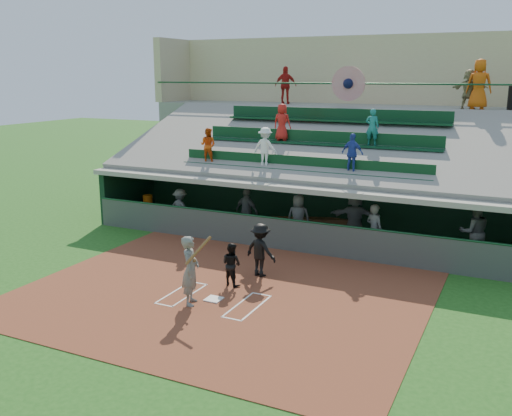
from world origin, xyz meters
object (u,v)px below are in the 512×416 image
at_px(batter_at_plate, 191,270).
at_px(white_table, 149,212).
at_px(water_cooler, 148,200).
at_px(home_plate, 214,299).
at_px(catcher, 231,264).

bearing_deg(batter_at_plate, white_table, 132.57).
distance_m(batter_at_plate, water_cooler, 9.53).
bearing_deg(white_table, batter_at_plate, -30.70).
distance_m(home_plate, batter_at_plate, 1.13).
bearing_deg(water_cooler, batter_at_plate, -47.20).
bearing_deg(home_plate, water_cooler, 136.63).
relative_size(home_plate, catcher, 0.34).
xyz_separation_m(white_table, water_cooler, (-0.07, 0.02, 0.51)).
distance_m(catcher, white_table, 8.54).
bearing_deg(white_table, water_cooler, -179.18).
height_order(batter_at_plate, water_cooler, batter_at_plate).
relative_size(batter_at_plate, white_table, 2.74).
height_order(white_table, water_cooler, water_cooler).
bearing_deg(batter_at_plate, water_cooler, 132.80).
distance_m(batter_at_plate, catcher, 1.76).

